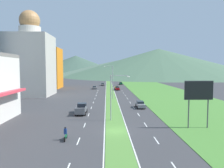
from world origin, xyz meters
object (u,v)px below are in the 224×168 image
car_4 (140,104)px  car_5 (103,84)px  car_3 (117,88)px  street_lamp_near (113,94)px  billboard_roadside (199,93)px  car_2 (121,83)px  pickup_truck_0 (81,109)px  motorcycle_rider (66,135)px  street_lamp_mid (112,80)px  car_0 (117,87)px  car_1 (94,87)px

car_4 → car_5: size_ratio=1.11×
car_3 → street_lamp_near: bearing=-3.7°
billboard_roadside → car_3: billboard_roadside is taller
car_2 → billboard_roadside: bearing=3.8°
pickup_truck_0 → motorcycle_rider: bearing=179.5°
street_lamp_mid → motorcycle_rider: bearing=-100.6°
car_0 → car_5: car_0 is taller
car_0 → car_4: car_4 is taller
car_4 → car_5: car_4 is taller
car_2 → car_5: 12.90m
car_0 → car_2: bearing=172.5°
car_2 → car_3: car_3 is taller
car_4 → motorcycle_rider: (-13.49, -22.97, -0.06)m
billboard_roadside → car_5: (-16.57, 84.70, -4.89)m
street_lamp_mid → pickup_truck_0: (-6.88, -20.86, -4.88)m
street_lamp_mid → car_4: 16.70m
car_4 → billboard_roadside: bearing=19.5°
car_3 → car_4: bearing=4.6°
street_lamp_near → car_1: size_ratio=2.04×
street_lamp_near → car_3: bearing=86.3°
motorcycle_rider → car_3: bearing=-8.9°
motorcycle_rider → billboard_roadside: bearing=-75.5°
street_lamp_near → car_5: 79.48m
car_0 → motorcycle_rider: size_ratio=2.07×
car_0 → car_1: size_ratio=1.02×
billboard_roadside → car_3: size_ratio=1.76×
car_3 → car_5: size_ratio=1.00×
street_lamp_near → car_4: street_lamp_near is taller
car_5 → pickup_truck_0: pickup_truck_0 is taller
billboard_roadside → car_1: bearing=107.0°
car_1 → car_2: 30.21m
car_3 → car_2: bearing=173.6°
billboard_roadside → car_1: billboard_roadside is taller
car_0 → motorcycle_rider: 70.37m
car_4 → pickup_truck_0: bearing=-64.7°
car_2 → pickup_truck_0: pickup_truck_0 is taller
billboard_roadside → pickup_truck_0: billboard_roadside is taller
car_2 → car_3: 32.63m
car_3 → motorcycle_rider: 65.68m
car_0 → car_2: car_0 is taller
motorcycle_rider → car_0: bearing=-8.2°
billboard_roadside → motorcycle_rider: billboard_roadside is taller
street_lamp_mid → car_2: (6.73, 59.82, -5.14)m
car_3 → car_5: 25.86m
street_lamp_near → street_lamp_mid: street_lamp_mid is taller
car_5 → pickup_truck_0: size_ratio=0.79×
car_3 → car_5: (-6.87, 24.93, -0.00)m
street_lamp_mid → billboard_roadside: (12.81, -32.38, -0.24)m
street_lamp_near → car_1: bearing=96.4°
car_0 → car_2: size_ratio=0.95×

